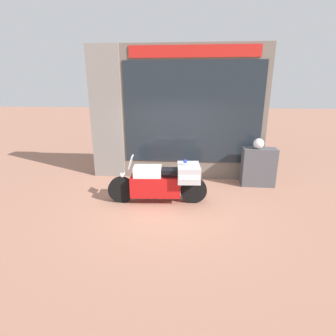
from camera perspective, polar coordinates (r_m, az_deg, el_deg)
The scene contains 6 objects.
ground_plane at distance 6.59m, azimuth 0.84°, elevation -7.32°, with size 60.00×60.00×0.00m, color #9E6B56.
shop_building at distance 8.05m, azimuth -0.94°, elevation 11.68°, with size 5.21×0.55×3.90m.
window_display at distance 8.33m, azimuth 4.73°, elevation 1.16°, with size 3.79×0.30×1.78m.
paramedic_motorcycle at distance 6.36m, azimuth -0.79°, elevation -2.78°, with size 2.42×0.77×1.18m.
utility_cabinet at distance 7.92m, azimuth 19.06°, elevation 0.20°, with size 0.92×0.43×1.09m, color #4C4C51.
white_helmet at distance 7.69m, azimuth 19.13°, elevation 5.04°, with size 0.29×0.29×0.29m, color white.
Camera 1 is at (0.44, -5.97, 2.75)m, focal length 28.00 mm.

